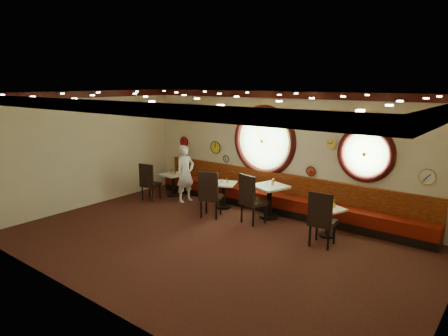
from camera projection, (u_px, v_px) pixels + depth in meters
floor at (212, 243)px, 8.70m from camera, size 9.00×6.00×0.00m
ceiling at (211, 94)px, 8.02m from camera, size 9.00×6.00×0.02m
wall_back at (283, 152)px, 10.67m from camera, size 9.00×0.02×3.20m
wall_front at (85, 206)px, 6.05m from camera, size 9.00×0.02×3.20m
wall_left at (87, 150)px, 11.07m from camera, size 0.02×6.00×3.20m
molding_back at (284, 95)px, 10.31m from camera, size 9.00×0.10×0.18m
molding_front at (81, 105)px, 5.77m from camera, size 9.00×0.10×0.18m
molding_left at (84, 94)px, 10.72m from camera, size 0.10×6.00×0.18m
banquette_base at (276, 208)px, 10.78m from camera, size 8.00×0.55×0.20m
banquette_seat at (277, 199)px, 10.72m from camera, size 8.00×0.55×0.30m
banquette_back at (281, 183)px, 10.81m from camera, size 8.00×0.10×0.55m
porthole_left_glass at (264, 141)px, 10.98m from camera, size 1.66×0.02×1.66m
porthole_left_frame at (264, 141)px, 10.97m from camera, size 1.98×0.18×1.98m
porthole_left_ring at (263, 141)px, 10.94m from camera, size 1.61×0.03×1.61m
porthole_right_glass at (366, 154)px, 9.30m from camera, size 1.10×0.02×1.10m
porthole_right_frame at (366, 154)px, 9.29m from camera, size 1.38×0.18×1.38m
porthole_right_ring at (365, 154)px, 9.27m from camera, size 1.09×0.03×1.09m
wall_clock_0 at (193, 118)px, 12.41m from camera, size 0.26×0.03×0.26m
wall_clock_1 at (427, 177)px, 8.54m from camera, size 0.34×0.03×0.34m
wall_clock_2 at (310, 118)px, 9.99m from camera, size 0.30×0.03×0.30m
wall_clock_3 at (184, 142)px, 12.82m from camera, size 0.32×0.03×0.32m
wall_clock_4 at (226, 159)px, 11.87m from camera, size 0.20×0.03×0.20m
wall_clock_5 at (331, 144)px, 9.76m from camera, size 0.22×0.03×0.22m
wall_clock_6 at (311, 171)px, 10.22m from camera, size 0.24×0.03×0.24m
wall_clock_7 at (216, 147)px, 12.05m from camera, size 0.36×0.03×0.36m
wall_clock_8 at (224, 116)px, 11.66m from camera, size 0.24×0.03×0.24m
table_a at (173, 182)px, 12.23m from camera, size 0.70×0.70×0.69m
table_b at (223, 192)px, 11.05m from camera, size 0.85×0.85×0.72m
table_c at (269, 197)px, 10.21m from camera, size 0.98×0.98×0.86m
table_d at (328, 218)px, 9.01m from camera, size 0.78×0.78×0.67m
chair_a at (149, 180)px, 11.67m from camera, size 0.55×0.55×0.69m
chair_b at (210, 191)px, 10.17m from camera, size 0.67×0.67×0.76m
chair_c at (250, 196)px, 9.74m from camera, size 0.63×0.63×0.77m
chair_d at (321, 216)px, 8.36m from camera, size 0.55×0.55×0.75m
condiment_a_salt at (171, 171)px, 12.25m from camera, size 0.04×0.04×0.11m
condiment_b_salt at (222, 180)px, 11.07m from camera, size 0.04×0.04×0.10m
condiment_c_salt at (267, 183)px, 10.21m from camera, size 0.03×0.03×0.09m
condiment_d_salt at (329, 205)px, 9.00m from camera, size 0.04×0.04×0.11m
condiment_a_pepper at (175, 172)px, 12.12m from camera, size 0.04×0.04×0.10m
condiment_b_pepper at (221, 182)px, 10.93m from camera, size 0.03×0.03×0.09m
condiment_c_pepper at (272, 183)px, 10.13m from camera, size 0.04×0.04×0.11m
condiment_d_pepper at (331, 206)px, 8.90m from camera, size 0.03×0.03×0.10m
condiment_a_bottle at (175, 171)px, 12.16m from camera, size 0.05×0.05×0.16m
condiment_b_bottle at (227, 180)px, 10.97m from camera, size 0.05×0.05×0.15m
condiment_c_bottle at (273, 182)px, 10.17m from camera, size 0.05×0.05×0.16m
condiment_d_bottle at (334, 204)px, 8.97m from camera, size 0.06×0.06×0.18m
waiter at (185, 174)px, 11.57m from camera, size 0.49×0.66×1.66m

